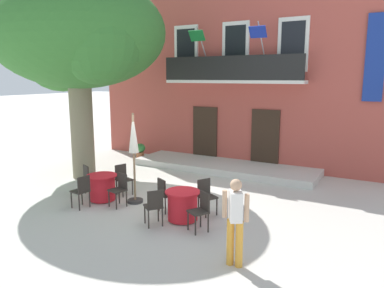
{
  "coord_description": "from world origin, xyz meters",
  "views": [
    {
      "loc": [
        5.66,
        -8.54,
        3.52
      ],
      "look_at": [
        -0.3,
        2.04,
        1.3
      ],
      "focal_mm": 34.4,
      "sensor_mm": 36.0,
      "label": 1
    }
  ],
  "objects_px": {
    "cafe_chair_near_tree_0": "(120,187)",
    "cafe_chair_middle_2": "(201,209)",
    "cafe_chair_near_tree_3": "(82,189)",
    "ground_planter_left": "(140,151)",
    "cafe_table_near_tree": "(102,187)",
    "cafe_chair_near_tree_2": "(90,177)",
    "plane_tree": "(76,38)",
    "pedestrian_near_entrance": "(235,217)",
    "cafe_chair_middle_0": "(165,193)",
    "cafe_umbrella": "(134,145)",
    "cafe_chair_near_tree_1": "(123,177)",
    "cafe_chair_middle_3": "(206,194)",
    "cafe_chair_middle_1": "(154,205)",
    "cafe_table_middle": "(183,205)"
  },
  "relations": [
    {
      "from": "plane_tree",
      "to": "cafe_chair_middle_2",
      "type": "relative_size",
      "value": 7.45
    },
    {
      "from": "cafe_table_middle",
      "to": "ground_planter_left",
      "type": "distance_m",
      "value": 7.13
    },
    {
      "from": "cafe_chair_middle_0",
      "to": "ground_planter_left",
      "type": "relative_size",
      "value": 1.3
    },
    {
      "from": "cafe_chair_near_tree_1",
      "to": "pedestrian_near_entrance",
      "type": "xyz_separation_m",
      "value": [
        4.63,
        -2.33,
        0.43
      ]
    },
    {
      "from": "cafe_chair_near_tree_3",
      "to": "pedestrian_near_entrance",
      "type": "height_order",
      "value": "pedestrian_near_entrance"
    },
    {
      "from": "pedestrian_near_entrance",
      "to": "plane_tree",
      "type": "bearing_deg",
      "value": 155.83
    },
    {
      "from": "cafe_chair_middle_0",
      "to": "cafe_umbrella",
      "type": "relative_size",
      "value": 0.36
    },
    {
      "from": "cafe_chair_near_tree_1",
      "to": "cafe_chair_near_tree_2",
      "type": "xyz_separation_m",
      "value": [
        -0.86,
        -0.5,
        0.0
      ]
    },
    {
      "from": "cafe_chair_middle_0",
      "to": "cafe_chair_middle_3",
      "type": "height_order",
      "value": "same"
    },
    {
      "from": "cafe_chair_middle_3",
      "to": "pedestrian_near_entrance",
      "type": "bearing_deg",
      "value": -51.39
    },
    {
      "from": "cafe_chair_middle_1",
      "to": "cafe_chair_middle_2",
      "type": "bearing_deg",
      "value": 16.15
    },
    {
      "from": "cafe_chair_middle_0",
      "to": "pedestrian_near_entrance",
      "type": "distance_m",
      "value": 3.22
    },
    {
      "from": "cafe_table_near_tree",
      "to": "cafe_chair_near_tree_1",
      "type": "bearing_deg",
      "value": 78.66
    },
    {
      "from": "cafe_chair_near_tree_2",
      "to": "cafe_umbrella",
      "type": "height_order",
      "value": "cafe_umbrella"
    },
    {
      "from": "ground_planter_left",
      "to": "pedestrian_near_entrance",
      "type": "xyz_separation_m",
      "value": [
        7.1,
        -6.41,
        0.56
      ]
    },
    {
      "from": "cafe_chair_near_tree_2",
      "to": "cafe_umbrella",
      "type": "distance_m",
      "value": 2.0
    },
    {
      "from": "plane_tree",
      "to": "cafe_table_near_tree",
      "type": "bearing_deg",
      "value": -34.13
    },
    {
      "from": "cafe_table_near_tree",
      "to": "cafe_chair_near_tree_1",
      "type": "height_order",
      "value": "cafe_chair_near_tree_1"
    },
    {
      "from": "cafe_table_near_tree",
      "to": "cafe_table_middle",
      "type": "height_order",
      "value": "same"
    },
    {
      "from": "cafe_chair_near_tree_1",
      "to": "plane_tree",
      "type": "bearing_deg",
      "value": 160.56
    },
    {
      "from": "cafe_chair_middle_3",
      "to": "cafe_umbrella",
      "type": "distance_m",
      "value": 2.45
    },
    {
      "from": "cafe_chair_near_tree_2",
      "to": "cafe_umbrella",
      "type": "bearing_deg",
      "value": 3.31
    },
    {
      "from": "cafe_table_near_tree",
      "to": "cafe_chair_near_tree_0",
      "type": "xyz_separation_m",
      "value": [
        0.75,
        -0.11,
        0.14
      ]
    },
    {
      "from": "cafe_chair_near_tree_0",
      "to": "cafe_chair_near_tree_1",
      "type": "bearing_deg",
      "value": 125.23
    },
    {
      "from": "cafe_chair_near_tree_3",
      "to": "cafe_table_middle",
      "type": "bearing_deg",
      "value": 12.0
    },
    {
      "from": "cafe_chair_near_tree_0",
      "to": "cafe_chair_middle_2",
      "type": "height_order",
      "value": "same"
    },
    {
      "from": "cafe_chair_near_tree_2",
      "to": "cafe_chair_near_tree_3",
      "type": "distance_m",
      "value": 1.21
    },
    {
      "from": "cafe_chair_middle_1",
      "to": "cafe_chair_middle_2",
      "type": "distance_m",
      "value": 1.14
    },
    {
      "from": "cafe_table_middle",
      "to": "cafe_chair_middle_2",
      "type": "distance_m",
      "value": 0.77
    },
    {
      "from": "cafe_chair_near_tree_0",
      "to": "cafe_chair_near_tree_2",
      "type": "height_order",
      "value": "same"
    },
    {
      "from": "cafe_table_near_tree",
      "to": "cafe_chair_middle_0",
      "type": "relative_size",
      "value": 0.95
    },
    {
      "from": "cafe_chair_near_tree_1",
      "to": "pedestrian_near_entrance",
      "type": "relative_size",
      "value": 0.54
    },
    {
      "from": "cafe_chair_middle_0",
      "to": "pedestrian_near_entrance",
      "type": "xyz_separation_m",
      "value": [
        2.69,
        -1.71,
        0.43
      ]
    },
    {
      "from": "cafe_chair_middle_1",
      "to": "cafe_chair_middle_2",
      "type": "relative_size",
      "value": 1.0
    },
    {
      "from": "plane_tree",
      "to": "pedestrian_near_entrance",
      "type": "height_order",
      "value": "plane_tree"
    },
    {
      "from": "cafe_table_near_tree",
      "to": "cafe_chair_near_tree_3",
      "type": "relative_size",
      "value": 0.95
    },
    {
      "from": "cafe_chair_near_tree_2",
      "to": "pedestrian_near_entrance",
      "type": "xyz_separation_m",
      "value": [
        5.5,
        -1.83,
        0.43
      ]
    },
    {
      "from": "cafe_chair_middle_2",
      "to": "ground_planter_left",
      "type": "relative_size",
      "value": 1.3
    },
    {
      "from": "plane_tree",
      "to": "cafe_umbrella",
      "type": "height_order",
      "value": "plane_tree"
    },
    {
      "from": "cafe_chair_near_tree_3",
      "to": "ground_planter_left",
      "type": "xyz_separation_m",
      "value": [
        -2.29,
        5.58,
        -0.13
      ]
    },
    {
      "from": "cafe_chair_near_tree_0",
      "to": "cafe_table_middle",
      "type": "height_order",
      "value": "cafe_chair_near_tree_0"
    },
    {
      "from": "cafe_chair_near_tree_0",
      "to": "cafe_chair_near_tree_3",
      "type": "height_order",
      "value": "same"
    },
    {
      "from": "cafe_chair_near_tree_2",
      "to": "cafe_chair_middle_3",
      "type": "height_order",
      "value": "same"
    },
    {
      "from": "cafe_chair_near_tree_0",
      "to": "cafe_chair_middle_2",
      "type": "relative_size",
      "value": 1.0
    },
    {
      "from": "cafe_chair_near_tree_3",
      "to": "cafe_chair_middle_0",
      "type": "bearing_deg",
      "value": 22.52
    },
    {
      "from": "cafe_chair_near_tree_1",
      "to": "cafe_chair_near_tree_2",
      "type": "bearing_deg",
      "value": -149.9
    },
    {
      "from": "cafe_chair_near_tree_1",
      "to": "cafe_chair_middle_0",
      "type": "height_order",
      "value": "same"
    },
    {
      "from": "ground_planter_left",
      "to": "cafe_table_near_tree",
      "type": "bearing_deg",
      "value": -64.33
    },
    {
      "from": "plane_tree",
      "to": "pedestrian_near_entrance",
      "type": "bearing_deg",
      "value": -24.17
    },
    {
      "from": "cafe_chair_middle_2",
      "to": "cafe_chair_middle_3",
      "type": "bearing_deg",
      "value": 110.97
    }
  ]
}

